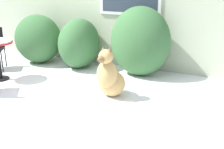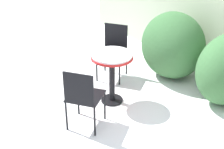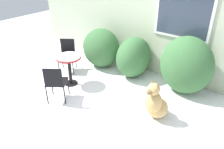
{
  "view_description": "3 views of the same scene",
  "coord_description": "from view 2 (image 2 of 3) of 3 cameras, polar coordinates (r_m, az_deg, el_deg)",
  "views": [
    {
      "loc": [
        2.88,
        -3.24,
        1.81
      ],
      "look_at": [
        1.11,
        0.59,
        0.36
      ],
      "focal_mm": 45.0,
      "sensor_mm": 36.0,
      "label": 1
    },
    {
      "loc": [
        2.25,
        -2.09,
        2.69
      ],
      "look_at": [
        -1.12,
        0.4,
        0.43
      ],
      "focal_mm": 55.0,
      "sensor_mm": 36.0,
      "label": 2
    },
    {
      "loc": [
        2.5,
        -2.62,
        2.82
      ],
      "look_at": [
        0.0,
        0.6,
        0.55
      ],
      "focal_mm": 35.0,
      "sensor_mm": 36.0,
      "label": 3
    }
  ],
  "objects": [
    {
      "name": "patio_chair_near_table",
      "position": [
        5.44,
        0.23,
        4.27
      ],
      "size": [
        0.57,
        0.57,
        0.85
      ],
      "rotation": [
        0.0,
        0.0,
        0.6
      ],
      "color": "black",
      "rests_on": "ground_plane"
    },
    {
      "name": "patio_table",
      "position": [
        4.69,
        0.0,
        1.66
      ],
      "size": [
        0.58,
        0.58,
        0.74
      ],
      "color": "black",
      "rests_on": "ground_plane"
    },
    {
      "name": "shrub_left",
      "position": [
        5.51,
        10.09,
        4.8
      ],
      "size": [
        1.05,
        0.95,
        1.07
      ],
      "color": "#386638",
      "rests_on": "ground_plane"
    },
    {
      "name": "patio_chair_far_side",
      "position": [
        4.21,
        -4.82,
        -3.56
      ],
      "size": [
        0.57,
        0.57,
        0.85
      ],
      "rotation": [
        0.0,
        0.0,
        3.76
      ],
      "color": "black",
      "rests_on": "ground_plane"
    }
  ]
}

